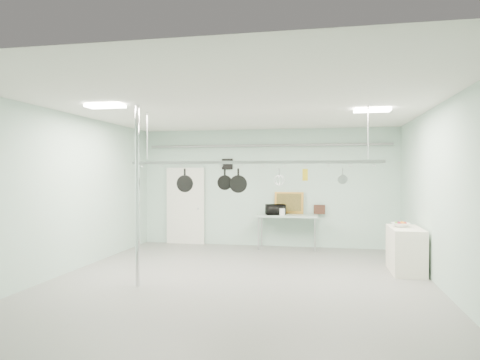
% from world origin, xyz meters
% --- Properties ---
extents(floor, '(8.00, 8.00, 0.00)m').
position_xyz_m(floor, '(0.00, 0.00, 0.00)').
color(floor, gray).
rests_on(floor, ground).
extents(ceiling, '(7.00, 8.00, 0.02)m').
position_xyz_m(ceiling, '(0.00, 0.00, 3.19)').
color(ceiling, silver).
rests_on(ceiling, back_wall).
extents(back_wall, '(7.00, 0.02, 3.20)m').
position_xyz_m(back_wall, '(0.00, 3.99, 1.60)').
color(back_wall, '#A0C1B2').
rests_on(back_wall, floor).
extents(right_wall, '(0.02, 8.00, 3.20)m').
position_xyz_m(right_wall, '(3.49, 0.00, 1.60)').
color(right_wall, '#A0C1B2').
rests_on(right_wall, floor).
extents(door, '(1.10, 0.10, 2.20)m').
position_xyz_m(door, '(-2.30, 3.94, 1.05)').
color(door, silver).
rests_on(door, floor).
extents(wall_vent, '(0.30, 0.04, 0.30)m').
position_xyz_m(wall_vent, '(-1.10, 3.97, 2.25)').
color(wall_vent, black).
rests_on(wall_vent, back_wall).
extents(conduit_pipe, '(6.60, 0.07, 0.07)m').
position_xyz_m(conduit_pipe, '(0.00, 3.90, 2.75)').
color(conduit_pipe, gray).
rests_on(conduit_pipe, back_wall).
extents(chrome_pole, '(0.08, 0.08, 3.20)m').
position_xyz_m(chrome_pole, '(-1.70, -0.60, 1.60)').
color(chrome_pole, silver).
rests_on(chrome_pole, floor).
extents(prep_table, '(1.60, 0.70, 0.91)m').
position_xyz_m(prep_table, '(0.60, 3.60, 0.83)').
color(prep_table, '#9FBBAB').
rests_on(prep_table, floor).
extents(side_cabinet, '(0.60, 1.20, 0.90)m').
position_xyz_m(side_cabinet, '(3.15, 1.40, 0.45)').
color(side_cabinet, white).
rests_on(side_cabinet, floor).
extents(pot_rack, '(4.80, 0.06, 1.00)m').
position_xyz_m(pot_rack, '(0.20, 0.30, 2.23)').
color(pot_rack, '#B7B7BC').
rests_on(pot_rack, ceiling).
extents(light_panel_left, '(0.65, 0.30, 0.05)m').
position_xyz_m(light_panel_left, '(-2.20, -0.80, 3.16)').
color(light_panel_left, white).
rests_on(light_panel_left, ceiling).
extents(light_panel_right, '(0.65, 0.30, 0.05)m').
position_xyz_m(light_panel_right, '(2.40, 0.60, 3.16)').
color(light_panel_right, white).
rests_on(light_panel_right, ceiling).
extents(microwave, '(0.57, 0.47, 0.27)m').
position_xyz_m(microwave, '(0.30, 3.52, 1.04)').
color(microwave, black).
rests_on(microwave, prep_table).
extents(coffee_canister, '(0.17, 0.17, 0.18)m').
position_xyz_m(coffee_canister, '(0.48, 3.43, 1.00)').
color(coffee_canister, silver).
rests_on(coffee_canister, prep_table).
extents(painting_large, '(0.79, 0.17, 0.58)m').
position_xyz_m(painting_large, '(0.62, 3.90, 1.20)').
color(painting_large, '#B88031').
rests_on(painting_large, prep_table).
extents(painting_small, '(0.30, 0.09, 0.25)m').
position_xyz_m(painting_small, '(1.43, 3.90, 1.03)').
color(painting_small, '#361C13').
rests_on(painting_small, prep_table).
extents(fruit_bowl, '(0.39, 0.39, 0.09)m').
position_xyz_m(fruit_bowl, '(3.07, 1.50, 0.94)').
color(fruit_bowl, silver).
rests_on(fruit_bowl, side_cabinet).
extents(skillet_left, '(0.33, 0.07, 0.45)m').
position_xyz_m(skillet_left, '(-1.13, 0.30, 1.86)').
color(skillet_left, black).
rests_on(skillet_left, pot_rack).
extents(skillet_mid, '(0.29, 0.11, 0.39)m').
position_xyz_m(skillet_mid, '(-0.33, 0.30, 1.89)').
color(skillet_mid, black).
rests_on(skillet_mid, pot_rack).
extents(skillet_right, '(0.34, 0.15, 0.45)m').
position_xyz_m(skillet_right, '(-0.07, 0.30, 1.86)').
color(skillet_right, black).
rests_on(skillet_right, pot_rack).
extents(whisk, '(0.25, 0.25, 0.33)m').
position_xyz_m(whisk, '(0.71, 0.30, 1.92)').
color(whisk, '#B4B3B8').
rests_on(whisk, pot_rack).
extents(grater, '(0.10, 0.04, 0.24)m').
position_xyz_m(grater, '(1.19, 0.30, 1.97)').
color(grater, yellow).
rests_on(grater, pot_rack).
extents(saucepan, '(0.19, 0.14, 0.31)m').
position_xyz_m(saucepan, '(1.86, 0.30, 1.93)').
color(saucepan, '#BDBCC1').
rests_on(saucepan, pot_rack).
extents(fruit_cluster, '(0.24, 0.24, 0.09)m').
position_xyz_m(fruit_cluster, '(3.07, 1.50, 0.98)').
color(fruit_cluster, maroon).
rests_on(fruit_cluster, fruit_bowl).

